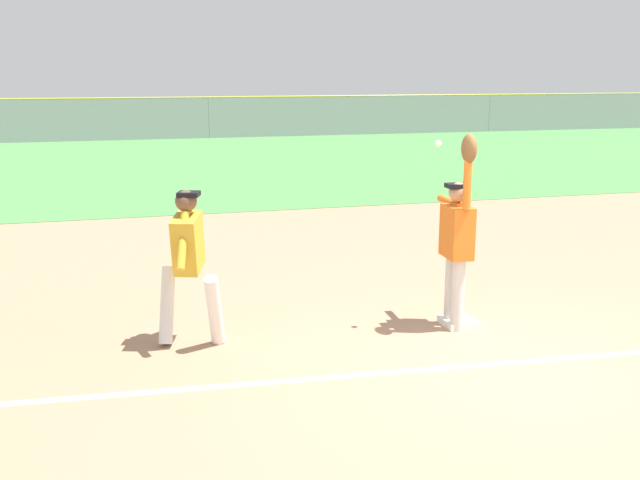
{
  "coord_description": "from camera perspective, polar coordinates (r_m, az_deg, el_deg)",
  "views": [
    {
      "loc": [
        -3.65,
        -5.97,
        2.94
      ],
      "look_at": [
        -1.57,
        1.78,
        1.05
      ],
      "focal_mm": 40.44,
      "sensor_mm": 36.0,
      "label": 1
    }
  ],
  "objects": [
    {
      "name": "baseball",
      "position": [
        8.07,
        9.34,
        7.55
      ],
      "size": [
        0.07,
        0.07,
        0.07
      ],
      "primitive_type": "sphere",
      "color": "white"
    },
    {
      "name": "parked_car_blue",
      "position": [
        36.92,
        -17.51,
        9.13
      ],
      "size": [
        4.53,
        2.37,
        1.25
      ],
      "rotation": [
        0.0,
        0.0,
        -0.07
      ],
      "color": "#23389E",
      "rests_on": "ground_plane"
    },
    {
      "name": "ground_plane",
      "position": [
        7.59,
        15.32,
        -10.04
      ],
      "size": [
        81.67,
        81.67,
        0.0
      ],
      "primitive_type": "plane",
      "color": "tan"
    },
    {
      "name": "outfield_fence",
      "position": [
        32.75,
        -8.77,
        9.56
      ],
      "size": [
        55.03,
        0.08,
        1.83
      ],
      "color": "#93999E",
      "rests_on": "ground_plane"
    },
    {
      "name": "chalk_foul_line",
      "position": [
        7.11,
        -16.57,
        -11.72
      ],
      "size": [
        11.98,
        0.93,
        0.01
      ],
      "primitive_type": "cube",
      "rotation": [
        0.0,
        0.0,
        -0.07
      ],
      "color": "white",
      "rests_on": "ground_plane"
    },
    {
      "name": "parked_car_tan",
      "position": [
        37.03,
        -7.84,
        9.63
      ],
      "size": [
        4.54,
        2.4,
        1.25
      ],
      "rotation": [
        0.0,
        0.0,
        -0.08
      ],
      "color": "tan",
      "rests_on": "ground_plane"
    },
    {
      "name": "first_base",
      "position": [
        8.74,
        10.9,
        -6.39
      ],
      "size": [
        0.39,
        0.39,
        0.08
      ],
      "primitive_type": "cube",
      "rotation": [
        0.0,
        0.0,
        0.02
      ],
      "color": "white",
      "rests_on": "ground_plane"
    },
    {
      "name": "outfield_grass",
      "position": [
        24.18,
        -6.31,
        6.2
      ],
      "size": [
        54.95,
        17.52,
        0.01
      ],
      "primitive_type": "cube",
      "color": "#4C8C47",
      "rests_on": "ground_plane"
    },
    {
      "name": "parked_car_red",
      "position": [
        38.76,
        1.26,
        9.9
      ],
      "size": [
        4.52,
        2.35,
        1.25
      ],
      "rotation": [
        0.0,
        0.0,
        0.07
      ],
      "color": "#B21E1E",
      "rests_on": "ground_plane"
    },
    {
      "name": "runner",
      "position": [
        7.83,
        -10.37,
        -1.34
      ],
      "size": [
        0.76,
        0.83,
        1.72
      ],
      "rotation": [
        0.0,
        0.0,
        -0.31
      ],
      "color": "white",
      "rests_on": "ground_plane"
    },
    {
      "name": "fielder",
      "position": [
        8.35,
        10.84,
        0.42
      ],
      "size": [
        0.29,
        0.89,
        2.28
      ],
      "rotation": [
        0.0,
        0.0,
        3.1
      ],
      "color": "silver",
      "rests_on": "ground_plane"
    }
  ]
}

